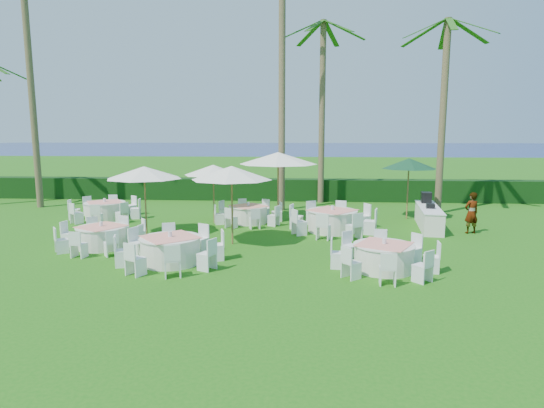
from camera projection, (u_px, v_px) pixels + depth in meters
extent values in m
plane|color=#196311|center=(205.00, 256.00, 14.00)|extent=(120.00, 120.00, 0.00)
cube|color=black|center=(250.00, 189.00, 25.73)|extent=(34.00, 1.00, 1.20)
plane|color=#081557|center=(292.00, 148.00, 114.54)|extent=(260.00, 260.00, 0.00)
cylinder|color=silver|center=(102.00, 237.00, 14.97)|extent=(1.57, 1.57, 0.68)
cylinder|color=silver|center=(101.00, 227.00, 14.92)|extent=(1.63, 1.63, 0.03)
cube|color=#FF9480|center=(101.00, 226.00, 14.91)|extent=(1.73, 1.73, 0.01)
cylinder|color=silver|center=(101.00, 224.00, 14.90)|extent=(0.11, 0.11, 0.15)
cube|color=white|center=(139.00, 231.00, 15.62)|extent=(0.53, 0.53, 0.82)
cube|color=white|center=(121.00, 228.00, 16.14)|extent=(0.43, 0.43, 0.82)
cube|color=white|center=(94.00, 229.00, 15.97)|extent=(0.53, 0.53, 0.82)
cube|color=white|center=(69.00, 234.00, 15.21)|extent=(0.43, 0.43, 0.82)
cube|color=white|center=(61.00, 240.00, 14.30)|extent=(0.53, 0.53, 0.82)
cube|color=white|center=(79.00, 244.00, 13.78)|extent=(0.43, 0.43, 0.82)
cube|color=white|center=(111.00, 243.00, 13.95)|extent=(0.53, 0.53, 0.82)
cube|color=white|center=(136.00, 237.00, 14.71)|extent=(0.43, 0.43, 0.82)
cylinder|color=silver|center=(171.00, 251.00, 13.18)|extent=(1.71, 1.71, 0.74)
cylinder|color=silver|center=(170.00, 238.00, 13.12)|extent=(1.78, 1.78, 0.03)
cube|color=#FF9480|center=(170.00, 237.00, 13.12)|extent=(1.94, 1.94, 0.01)
cylinder|color=silver|center=(170.00, 234.00, 13.10)|extent=(0.12, 0.12, 0.16)
cube|color=white|center=(216.00, 245.00, 13.50)|extent=(0.52, 0.52, 0.89)
cube|color=white|center=(200.00, 239.00, 14.30)|extent=(0.56, 0.56, 0.89)
cube|color=white|center=(169.00, 238.00, 14.45)|extent=(0.52, 0.52, 0.89)
cube|color=white|center=(138.00, 242.00, 13.84)|extent=(0.56, 0.56, 0.89)
cube|color=white|center=(122.00, 251.00, 12.84)|extent=(0.52, 0.52, 0.89)
cube|color=white|center=(135.00, 259.00, 12.03)|extent=(0.56, 0.56, 0.89)
cube|color=white|center=(172.00, 260.00, 11.89)|extent=(0.52, 0.52, 0.89)
cube|color=white|center=(207.00, 254.00, 12.50)|extent=(0.56, 0.56, 0.89)
cylinder|color=silver|center=(384.00, 258.00, 12.50)|extent=(1.61, 1.61, 0.70)
cylinder|color=silver|center=(384.00, 245.00, 12.44)|extent=(1.68, 1.68, 0.03)
cube|color=#FF9480|center=(384.00, 244.00, 12.44)|extent=(1.76, 1.76, 0.01)
cylinder|color=silver|center=(384.00, 241.00, 12.43)|extent=(0.11, 0.11, 0.15)
cube|color=white|center=(413.00, 249.00, 13.21)|extent=(0.55, 0.55, 0.84)
cube|color=white|center=(381.00, 244.00, 13.72)|extent=(0.43, 0.43, 0.84)
cube|color=white|center=(351.00, 246.00, 13.50)|extent=(0.55, 0.55, 0.84)
cube|color=white|center=(338.00, 253.00, 12.69)|extent=(0.43, 0.43, 0.84)
cube|color=white|center=(351.00, 263.00, 11.77)|extent=(0.55, 0.55, 0.84)
cube|color=white|center=(388.00, 268.00, 11.26)|extent=(0.43, 0.43, 0.84)
cube|color=white|center=(423.00, 266.00, 11.48)|extent=(0.55, 0.55, 0.84)
cube|color=white|center=(431.00, 257.00, 12.29)|extent=(0.43, 0.43, 0.84)
cylinder|color=silver|center=(105.00, 211.00, 19.95)|extent=(1.67, 1.67, 0.73)
cylinder|color=silver|center=(105.00, 203.00, 19.90)|extent=(1.74, 1.74, 0.03)
cube|color=#FF9480|center=(105.00, 202.00, 19.89)|extent=(1.86, 1.86, 0.01)
cylinder|color=silver|center=(105.00, 200.00, 19.88)|extent=(0.12, 0.12, 0.15)
cube|color=white|center=(136.00, 209.00, 20.07)|extent=(0.47, 0.47, 0.87)
cube|color=white|center=(131.00, 206.00, 20.94)|extent=(0.57, 0.57, 0.87)
cube|color=white|center=(112.00, 205.00, 21.23)|extent=(0.47, 0.47, 0.87)
cube|color=white|center=(90.00, 206.00, 20.76)|extent=(0.57, 0.57, 0.87)
cube|color=white|center=(74.00, 210.00, 19.81)|extent=(0.47, 0.47, 0.87)
cube|color=white|center=(76.00, 213.00, 18.94)|extent=(0.57, 0.57, 0.87)
cube|color=white|center=(97.00, 215.00, 18.66)|extent=(0.47, 0.47, 0.87)
cube|color=white|center=(122.00, 213.00, 19.13)|extent=(0.57, 0.57, 0.87)
cylinder|color=silver|center=(248.00, 215.00, 19.14)|extent=(1.58, 1.58, 0.69)
cylinder|color=silver|center=(248.00, 206.00, 19.09)|extent=(1.65, 1.65, 0.03)
cube|color=#FF9480|center=(248.00, 206.00, 19.08)|extent=(1.80, 1.80, 0.01)
cylinder|color=silver|center=(248.00, 204.00, 19.07)|extent=(0.11, 0.11, 0.15)
cube|color=white|center=(277.00, 212.00, 19.43)|extent=(0.48, 0.48, 0.82)
cube|color=white|center=(264.00, 209.00, 20.18)|extent=(0.52, 0.52, 0.82)
cube|color=white|center=(243.00, 208.00, 20.31)|extent=(0.48, 0.48, 0.82)
cube|color=white|center=(225.00, 211.00, 19.75)|extent=(0.52, 0.52, 0.82)
cube|color=white|center=(219.00, 214.00, 18.83)|extent=(0.48, 0.48, 0.82)
cube|color=white|center=(231.00, 218.00, 18.08)|extent=(0.52, 0.52, 0.82)
cube|color=white|center=(255.00, 218.00, 17.95)|extent=(0.48, 0.48, 0.82)
cube|color=white|center=(274.00, 216.00, 18.51)|extent=(0.52, 0.52, 0.82)
cylinder|color=silver|center=(332.00, 221.00, 17.44)|extent=(1.84, 1.84, 0.80)
cylinder|color=silver|center=(332.00, 211.00, 17.38)|extent=(1.92, 1.92, 0.03)
cube|color=#FF9480|center=(332.00, 210.00, 17.38)|extent=(2.09, 2.09, 0.01)
cylinder|color=silver|center=(333.00, 208.00, 17.36)|extent=(0.13, 0.13, 0.17)
cube|color=white|center=(363.00, 216.00, 18.03)|extent=(0.61, 0.61, 0.96)
cube|color=white|center=(340.00, 213.00, 18.77)|extent=(0.55, 0.55, 0.96)
cube|color=white|center=(313.00, 213.00, 18.72)|extent=(0.61, 0.61, 0.96)
cube|color=white|center=(296.00, 217.00, 17.91)|extent=(0.55, 0.55, 0.96)
cube|color=white|center=(299.00, 222.00, 16.83)|extent=(0.61, 0.61, 0.96)
cube|color=white|center=(323.00, 226.00, 16.09)|extent=(0.55, 0.55, 0.96)
cube|color=white|center=(354.00, 226.00, 16.14)|extent=(0.61, 0.61, 0.96)
cube|color=white|center=(370.00, 222.00, 16.95)|extent=(0.55, 0.55, 0.96)
cylinder|color=brown|center=(145.00, 203.00, 16.58)|extent=(0.06, 0.06, 2.46)
cone|color=white|center=(144.00, 172.00, 16.41)|extent=(2.73, 2.73, 0.44)
sphere|color=brown|center=(144.00, 168.00, 16.39)|extent=(0.10, 0.10, 0.10)
cylinder|color=brown|center=(232.00, 207.00, 15.29)|extent=(0.06, 0.06, 2.56)
cone|color=white|center=(232.00, 173.00, 15.11)|extent=(2.73, 2.73, 0.46)
sphere|color=brown|center=(232.00, 168.00, 15.09)|extent=(0.10, 0.10, 0.10)
cylinder|color=brown|center=(214.00, 195.00, 19.00)|extent=(0.06, 0.06, 2.36)
cone|color=white|center=(213.00, 170.00, 18.84)|extent=(2.43, 2.43, 0.42)
sphere|color=brown|center=(213.00, 166.00, 18.82)|extent=(0.09, 0.09, 0.09)
cylinder|color=brown|center=(278.00, 188.00, 19.50)|extent=(0.07, 0.07, 2.83)
cone|color=white|center=(278.00, 158.00, 19.30)|extent=(3.33, 3.33, 0.51)
sphere|color=brown|center=(278.00, 154.00, 19.28)|extent=(0.11, 0.11, 0.11)
cylinder|color=brown|center=(408.00, 190.00, 19.90)|extent=(0.06, 0.06, 2.57)
cone|color=#113E23|center=(409.00, 163.00, 19.72)|extent=(2.36, 2.36, 0.46)
sphere|color=brown|center=(409.00, 160.00, 19.70)|extent=(0.10, 0.10, 0.10)
cube|color=silver|center=(429.00, 218.00, 18.14)|extent=(1.22, 3.66, 0.81)
cube|color=white|center=(429.00, 207.00, 18.08)|extent=(1.27, 3.71, 0.04)
cube|color=black|center=(426.00, 197.00, 19.08)|extent=(0.47, 0.55, 0.45)
cube|color=black|center=(430.00, 206.00, 17.72)|extent=(0.36, 0.36, 0.18)
imported|color=gray|center=(471.00, 213.00, 17.03)|extent=(0.66, 0.53, 1.57)
cylinder|color=brown|center=(31.00, 91.00, 22.37)|extent=(0.32, 0.32, 11.59)
cylinder|color=brown|center=(282.00, 79.00, 21.40)|extent=(0.32, 0.32, 12.58)
cylinder|color=brown|center=(322.00, 114.00, 24.12)|extent=(0.32, 0.32, 9.53)
cube|color=#215A16|center=(344.00, 30.00, 23.52)|extent=(2.22, 0.55, 1.00)
cube|color=#215A16|center=(331.00, 34.00, 24.43)|extent=(1.12, 2.14, 1.00)
cube|color=#215A16|center=(310.00, 33.00, 24.37)|extent=(1.55, 1.93, 1.00)
cube|color=#215A16|center=(302.00, 29.00, 23.40)|extent=(2.22, 0.55, 1.00)
cube|color=#215A16|center=(316.00, 25.00, 22.49)|extent=(1.12, 2.14, 1.00)
cube|color=#215A16|center=(337.00, 25.00, 22.55)|extent=(1.55, 1.93, 1.00)
cylinder|color=brown|center=(443.00, 119.00, 20.81)|extent=(0.32, 0.32, 8.81)
cube|color=#215A16|center=(468.00, 31.00, 20.51)|extent=(2.16, 1.04, 1.00)
cube|color=#215A16|center=(444.00, 34.00, 21.26)|extent=(0.63, 2.22, 1.00)
cube|color=#215A16|center=(424.00, 33.00, 20.94)|extent=(1.88, 1.61, 1.00)
cube|color=#215A16|center=(427.00, 28.00, 19.89)|extent=(2.16, 1.04, 1.00)
cube|color=#215A16|center=(451.00, 23.00, 19.15)|extent=(0.63, 2.22, 1.00)
cube|color=#215A16|center=(473.00, 25.00, 19.46)|extent=(1.88, 1.61, 1.00)
cube|color=#215A16|center=(2.00, 68.00, 23.53)|extent=(1.87, 1.63, 1.00)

